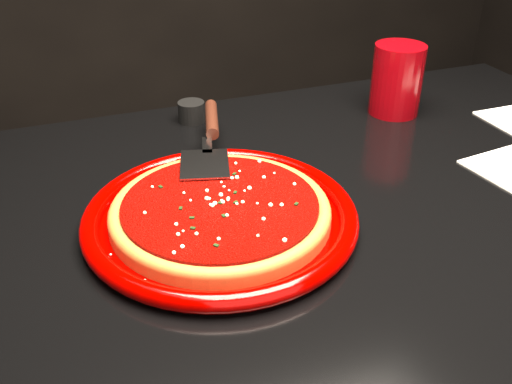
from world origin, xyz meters
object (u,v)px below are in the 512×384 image
Objects in this scene: plate at (221,216)px; table at (314,382)px; ramekin at (191,112)px; pizza_server at (210,138)px; cup at (397,80)px.

table is at bearing 3.74° from plate.
ramekin is at bearing 108.77° from table.
pizza_server reaches higher than table.
pizza_server is (0.04, 0.17, 0.03)m from plate.
cup reaches higher than table.
pizza_server is 0.17m from ramekin.
plate is 0.34m from ramekin.
table is 0.55m from cup.
plate is at bearing -98.83° from ramekin.
pizza_server is at bearing -169.01° from cup.
table is 3.40× the size of plate.
table is at bearing -71.23° from ramekin.
pizza_server is at bearing 77.50° from plate.
plate is 7.46× the size of ramekin.
ramekin is (-0.11, 0.32, 0.39)m from table.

